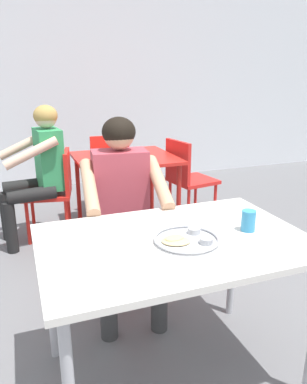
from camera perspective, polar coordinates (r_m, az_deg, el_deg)
The scene contains 12 objects.
ground_plane at distance 2.13m, azimuth 3.04°, elevation -26.97°, with size 12.00×12.00×0.05m, color slate.
back_wall at distance 5.22m, azimuth -14.37°, elevation 19.55°, with size 12.00×0.12×3.40m, color silver.
table_foreground at distance 1.74m, azimuth 3.24°, elevation -9.42°, with size 1.21×0.81×0.76m.
thali_tray at distance 1.68m, azimuth 5.12°, elevation -7.19°, with size 0.30×0.30×0.03m.
drinking_cup at distance 1.82m, azimuth 14.33°, elevation -4.17°, with size 0.07×0.07×0.10m.
chair_foreground at distance 2.59m, azimuth -5.49°, elevation -5.19°, with size 0.43×0.45×0.82m.
diner_foreground at distance 2.30m, azimuth -4.71°, elevation -1.38°, with size 0.53×0.58×1.23m.
table_background_red at distance 3.59m, azimuth -4.36°, elevation 4.18°, with size 0.93×0.85×0.72m.
chair_red_left at distance 3.53m, azimuth -14.75°, elevation 0.60°, with size 0.49×0.46×0.82m.
chair_red_right at distance 3.84m, azimuth 5.06°, elevation 2.63°, with size 0.49×0.49×0.85m.
chair_red_far at distance 4.15m, azimuth -6.90°, elevation 4.04°, with size 0.45×0.41×0.86m.
patron_background at distance 3.44m, azimuth -17.12°, elevation 4.33°, with size 0.58×0.54×1.22m.
Camera 1 is at (-0.62, -1.39, 1.47)m, focal length 34.85 mm.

